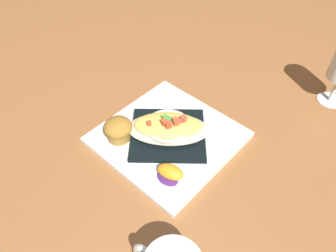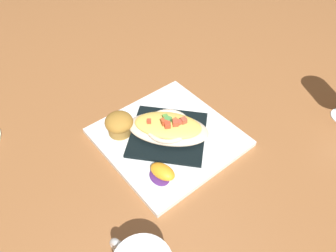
# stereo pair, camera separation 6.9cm
# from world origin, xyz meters

# --- Properties ---
(ground_plane) EXTENTS (2.60, 2.60, 0.00)m
(ground_plane) POSITION_xyz_m (0.00, 0.00, 0.00)
(ground_plane) COLOR #945E35
(square_plate) EXTENTS (0.31, 0.31, 0.01)m
(square_plate) POSITION_xyz_m (0.00, 0.00, 0.01)
(square_plate) COLOR white
(square_plate) RESTS_ON ground_plane
(folded_napkin) EXTENTS (0.22, 0.22, 0.01)m
(folded_napkin) POSITION_xyz_m (0.00, 0.00, 0.02)
(folded_napkin) COLOR black
(folded_napkin) RESTS_ON square_plate
(gratin_dish) EXTENTS (0.19, 0.20, 0.05)m
(gratin_dish) POSITION_xyz_m (0.00, 0.00, 0.04)
(gratin_dish) COLOR beige
(gratin_dish) RESTS_ON folded_napkin
(muffin) EXTENTS (0.06, 0.06, 0.05)m
(muffin) POSITION_xyz_m (-0.06, -0.09, 0.04)
(muffin) COLOR olive
(muffin) RESTS_ON square_plate
(orange_garnish) EXTENTS (0.06, 0.05, 0.02)m
(orange_garnish) POSITION_xyz_m (0.09, -0.07, 0.02)
(orange_garnish) COLOR #4A246A
(orange_garnish) RESTS_ON square_plate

